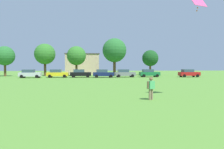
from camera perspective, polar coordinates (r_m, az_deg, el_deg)
The scene contains 16 objects.
ground_plane at distance 28.91m, azimuth -9.53°, elevation -2.45°, with size 160.00×160.00×0.00m, color #568C33.
adult_bystander at distance 15.12m, azimuth 10.33°, elevation -3.17°, with size 0.64×0.52×1.57m.
kite at distance 17.74m, azimuth 21.97°, elevation 17.47°, with size 1.40×0.98×1.14m.
parked_car_silver_0 at distance 45.96m, azimuth -21.03°, elevation 0.23°, with size 4.30×2.02×1.68m.
parked_car_yellow_1 at distance 45.46m, azimuth -14.38°, elevation 0.28°, with size 4.30×2.02×1.68m.
parked_car_black_2 at distance 45.26m, azimuth -8.45°, elevation 0.32°, with size 4.30×2.02×1.68m.
parked_car_navy_3 at distance 44.21m, azimuth -2.39°, elevation 0.30°, with size 4.30×2.02×1.68m.
parked_car_gray_4 at distance 45.53m, azimuth 3.35°, elevation 0.35°, with size 4.30×2.02×1.68m.
parked_car_green_5 at distance 47.05m, azimuth 9.84°, elevation 0.38°, with size 4.30×2.02×1.68m.
parked_car_red_6 at distance 48.94m, azimuth 19.76°, elevation 0.36°, with size 4.30×2.02×1.68m.
tree_far_left at distance 55.62m, azimuth -26.66°, elevation 4.44°, with size 4.48×4.48×6.98m.
tree_left at distance 54.30m, azimuth -17.44°, elevation 5.20°, with size 4.99×4.99×7.78m.
tree_center at distance 52.47m, azimuth -9.47°, elevation 4.93°, with size 4.61×4.61×7.18m.
tree_right at distance 53.55m, azimuth 0.66°, elevation 6.43°, with size 5.96×5.96×9.28m.
tree_far_right at distance 56.72m, azimuth 10.15°, elevation 4.29°, with size 4.20×4.20×6.54m.
house_left at distance 63.09m, azimuth -7.87°, elevation 2.79°, with size 9.65×7.67×5.95m.
Camera 1 is at (1.64, 1.23, 2.35)m, focal length 34.32 mm.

